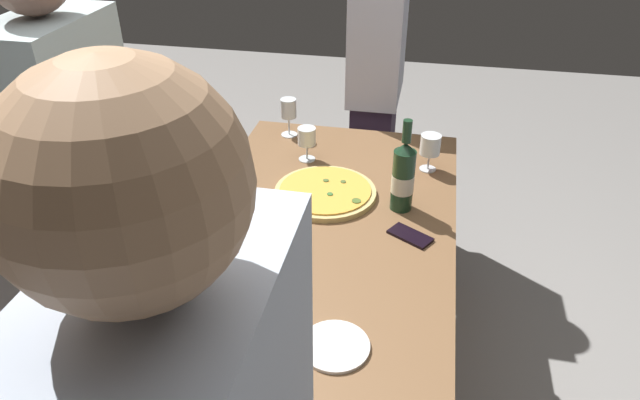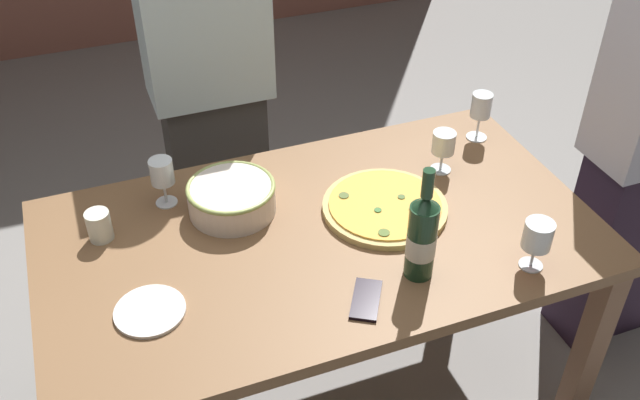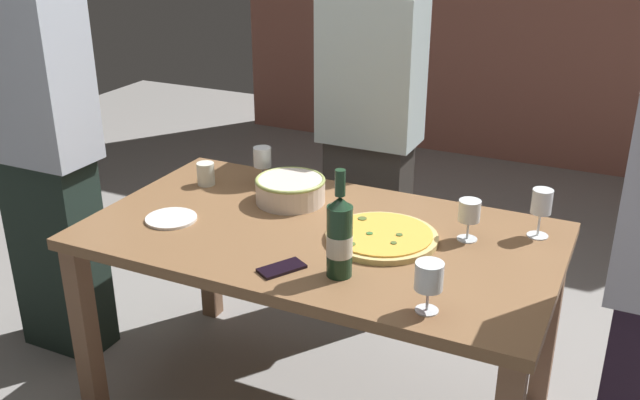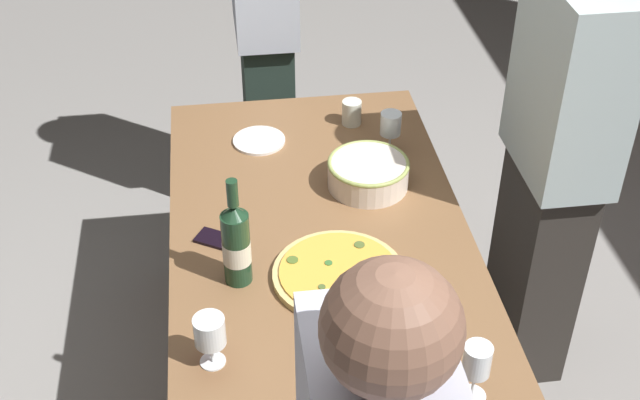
% 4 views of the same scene
% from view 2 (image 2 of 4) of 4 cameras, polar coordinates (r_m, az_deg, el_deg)
% --- Properties ---
extents(ground_plane, '(8.00, 8.00, 0.00)m').
position_cam_2_polar(ground_plane, '(2.60, 0.00, -15.21)').
color(ground_plane, gray).
extents(dining_table, '(1.60, 0.90, 0.75)m').
position_cam_2_polar(dining_table, '(2.12, 0.00, -4.45)').
color(dining_table, brown).
rests_on(dining_table, ground).
extents(pizza, '(0.38, 0.38, 0.03)m').
position_cam_2_polar(pizza, '(2.13, 5.21, -0.53)').
color(pizza, '#D7BC72').
rests_on(pizza, dining_table).
extents(serving_bowl, '(0.26, 0.26, 0.09)m').
position_cam_2_polar(serving_bowl, '(2.12, -7.10, 0.26)').
color(serving_bowl, silver).
rests_on(serving_bowl, dining_table).
extents(wine_bottle, '(0.08, 0.08, 0.34)m').
position_cam_2_polar(wine_bottle, '(1.86, 8.16, -2.90)').
color(wine_bottle, '#1B3A24').
rests_on(wine_bottle, dining_table).
extents(wine_glass_near_pizza, '(0.07, 0.07, 0.14)m').
position_cam_2_polar(wine_glass_near_pizza, '(2.28, 9.86, 4.38)').
color(wine_glass_near_pizza, white).
rests_on(wine_glass_near_pizza, dining_table).
extents(wine_glass_by_bottle, '(0.08, 0.08, 0.15)m').
position_cam_2_polar(wine_glass_by_bottle, '(1.97, 17.02, -2.88)').
color(wine_glass_by_bottle, white).
rests_on(wine_glass_by_bottle, dining_table).
extents(wine_glass_far_left, '(0.07, 0.07, 0.16)m').
position_cam_2_polar(wine_glass_far_left, '(2.15, -12.54, 2.03)').
color(wine_glass_far_left, white).
rests_on(wine_glass_far_left, dining_table).
extents(wine_glass_far_right, '(0.07, 0.07, 0.17)m').
position_cam_2_polar(wine_glass_far_right, '(2.45, 12.78, 7.27)').
color(wine_glass_far_right, white).
rests_on(wine_glass_far_right, dining_table).
extents(cup_amber, '(0.07, 0.07, 0.09)m').
position_cam_2_polar(cup_amber, '(2.10, -17.27, -1.97)').
color(cup_amber, silver).
rests_on(cup_amber, dining_table).
extents(side_plate, '(0.18, 0.18, 0.01)m').
position_cam_2_polar(side_plate, '(1.87, -13.47, -8.64)').
color(side_plate, white).
rests_on(side_plate, dining_table).
extents(cell_phone, '(0.13, 0.16, 0.01)m').
position_cam_2_polar(cell_phone, '(1.85, 3.71, -7.96)').
color(cell_phone, black).
rests_on(cell_phone, dining_table).
extents(person_guest_right, '(0.42, 0.24, 1.68)m').
position_cam_2_polar(person_guest_right, '(2.59, -8.82, 8.97)').
color(person_guest_right, '#302C28').
rests_on(person_guest_right, ground).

